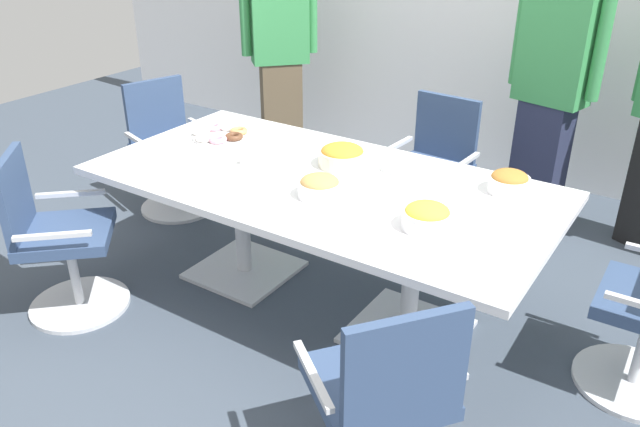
{
  "coord_description": "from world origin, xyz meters",
  "views": [
    {
      "loc": [
        1.66,
        -2.5,
        2.07
      ],
      "look_at": [
        0.0,
        0.0,
        0.55
      ],
      "focal_mm": 35.7,
      "sensor_mm": 36.0,
      "label": 1
    }
  ],
  "objects_px": {
    "person_standing_0": "(280,52)",
    "donut_platter": "(220,134)",
    "office_chair_1": "(57,243)",
    "snack_bowl_pretzels": "(509,182)",
    "snack_bowl_chips_orange": "(342,155)",
    "plate_stack": "(403,167)",
    "napkin_pile": "(261,158)",
    "office_chair_4": "(432,176)",
    "snack_bowl_cookies": "(320,186)",
    "person_standing_1": "(551,88)",
    "office_chair_0": "(170,154)",
    "snack_bowl_chips_yellow": "(427,216)",
    "conference_table": "(320,201)",
    "office_chair_2": "(382,407)"
  },
  "relations": [
    {
      "from": "person_standing_1",
      "to": "snack_bowl_cookies",
      "type": "height_order",
      "value": "person_standing_1"
    },
    {
      "from": "office_chair_0",
      "to": "donut_platter",
      "type": "distance_m",
      "value": 0.84
    },
    {
      "from": "office_chair_2",
      "to": "person_standing_1",
      "type": "distance_m",
      "value": 2.59
    },
    {
      "from": "person_standing_1",
      "to": "donut_platter",
      "type": "xyz_separation_m",
      "value": [
        -1.55,
        -1.4,
        -0.2
      ]
    },
    {
      "from": "donut_platter",
      "to": "snack_bowl_pretzels",
      "type": "bearing_deg",
      "value": 6.3
    },
    {
      "from": "conference_table",
      "to": "snack_bowl_cookies",
      "type": "height_order",
      "value": "snack_bowl_cookies"
    },
    {
      "from": "person_standing_1",
      "to": "office_chair_1",
      "type": "bearing_deg",
      "value": 66.8
    },
    {
      "from": "office_chair_4",
      "to": "napkin_pile",
      "type": "relative_size",
      "value": 5.75
    },
    {
      "from": "donut_platter",
      "to": "snack_bowl_cookies",
      "type": "bearing_deg",
      "value": -20.81
    },
    {
      "from": "office_chair_4",
      "to": "snack_bowl_pretzels",
      "type": "xyz_separation_m",
      "value": [
        0.71,
        -0.72,
        0.4
      ]
    },
    {
      "from": "office_chair_4",
      "to": "snack_bowl_cookies",
      "type": "xyz_separation_m",
      "value": [
        -0.04,
        -1.28,
        0.4
      ]
    },
    {
      "from": "office_chair_4",
      "to": "donut_platter",
      "type": "distance_m",
      "value": 1.4
    },
    {
      "from": "plate_stack",
      "to": "napkin_pile",
      "type": "relative_size",
      "value": 1.49
    },
    {
      "from": "office_chair_1",
      "to": "snack_bowl_chips_yellow",
      "type": "height_order",
      "value": "office_chair_1"
    },
    {
      "from": "snack_bowl_cookies",
      "to": "snack_bowl_chips_yellow",
      "type": "xyz_separation_m",
      "value": [
        0.57,
        -0.01,
        0.0
      ]
    },
    {
      "from": "office_chair_4",
      "to": "donut_platter",
      "type": "height_order",
      "value": "office_chair_4"
    },
    {
      "from": "office_chair_4",
      "to": "donut_platter",
      "type": "xyz_separation_m",
      "value": [
        -1.0,
        -0.91,
        0.36
      ]
    },
    {
      "from": "plate_stack",
      "to": "office_chair_1",
      "type": "bearing_deg",
      "value": -140.34
    },
    {
      "from": "donut_platter",
      "to": "conference_table",
      "type": "bearing_deg",
      "value": -12.59
    },
    {
      "from": "office_chair_4",
      "to": "snack_bowl_chips_yellow",
      "type": "bearing_deg",
      "value": 116.31
    },
    {
      "from": "person_standing_0",
      "to": "donut_platter",
      "type": "relative_size",
      "value": 5.29
    },
    {
      "from": "office_chair_1",
      "to": "snack_bowl_pretzels",
      "type": "bearing_deg",
      "value": 78.18
    },
    {
      "from": "person_standing_1",
      "to": "office_chair_4",
      "type": "bearing_deg",
      "value": 55.57
    },
    {
      "from": "office_chair_2",
      "to": "snack_bowl_pretzels",
      "type": "height_order",
      "value": "office_chair_2"
    },
    {
      "from": "donut_platter",
      "to": "plate_stack",
      "type": "xyz_separation_m",
      "value": [
        1.15,
        0.16,
        -0.01
      ]
    },
    {
      "from": "napkin_pile",
      "to": "snack_bowl_chips_orange",
      "type": "bearing_deg",
      "value": 30.42
    },
    {
      "from": "conference_table",
      "to": "snack_bowl_cookies",
      "type": "bearing_deg",
      "value": -56.9
    },
    {
      "from": "conference_table",
      "to": "snack_bowl_chips_yellow",
      "type": "bearing_deg",
      "value": -15.47
    },
    {
      "from": "plate_stack",
      "to": "napkin_pile",
      "type": "distance_m",
      "value": 0.77
    },
    {
      "from": "snack_bowl_chips_orange",
      "to": "napkin_pile",
      "type": "distance_m",
      "value": 0.44
    },
    {
      "from": "person_standing_0",
      "to": "person_standing_1",
      "type": "distance_m",
      "value": 2.13
    },
    {
      "from": "snack_bowl_chips_orange",
      "to": "snack_bowl_pretzels",
      "type": "relative_size",
      "value": 1.27
    },
    {
      "from": "snack_bowl_pretzels",
      "to": "plate_stack",
      "type": "xyz_separation_m",
      "value": [
        -0.56,
        -0.03,
        -0.04
      ]
    },
    {
      "from": "office_chair_0",
      "to": "person_standing_0",
      "type": "height_order",
      "value": "person_standing_0"
    },
    {
      "from": "office_chair_1",
      "to": "snack_bowl_cookies",
      "type": "height_order",
      "value": "office_chair_1"
    },
    {
      "from": "conference_table",
      "to": "office_chair_2",
      "type": "relative_size",
      "value": 2.64
    },
    {
      "from": "plate_stack",
      "to": "napkin_pile",
      "type": "xyz_separation_m",
      "value": [
        -0.68,
        -0.36,
        0.02
      ]
    },
    {
      "from": "snack_bowl_chips_orange",
      "to": "office_chair_4",
      "type": "bearing_deg",
      "value": 80.07
    },
    {
      "from": "snack_bowl_chips_orange",
      "to": "napkin_pile",
      "type": "xyz_separation_m",
      "value": [
        -0.38,
        -0.22,
        -0.02
      ]
    },
    {
      "from": "office_chair_1",
      "to": "office_chair_4",
      "type": "distance_m",
      "value": 2.31
    },
    {
      "from": "snack_bowl_cookies",
      "to": "donut_platter",
      "type": "distance_m",
      "value": 1.03
    },
    {
      "from": "snack_bowl_pretzels",
      "to": "donut_platter",
      "type": "distance_m",
      "value": 1.72
    },
    {
      "from": "office_chair_4",
      "to": "person_standing_0",
      "type": "relative_size",
      "value": 0.51
    },
    {
      "from": "office_chair_1",
      "to": "snack_bowl_chips_yellow",
      "type": "xyz_separation_m",
      "value": [
        1.81,
        0.64,
        0.4
      ]
    },
    {
      "from": "plate_stack",
      "to": "snack_bowl_cookies",
      "type": "bearing_deg",
      "value": -109.02
    },
    {
      "from": "snack_bowl_chips_orange",
      "to": "plate_stack",
      "type": "distance_m",
      "value": 0.33
    },
    {
      "from": "snack_bowl_cookies",
      "to": "conference_table",
      "type": "bearing_deg",
      "value": 123.1
    },
    {
      "from": "office_chair_1",
      "to": "person_standing_1",
      "type": "relative_size",
      "value": 0.5
    },
    {
      "from": "conference_table",
      "to": "donut_platter",
      "type": "height_order",
      "value": "donut_platter"
    },
    {
      "from": "office_chair_1",
      "to": "snack_bowl_pretzels",
      "type": "xyz_separation_m",
      "value": [
        1.99,
        1.21,
        0.4
      ]
    }
  ]
}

